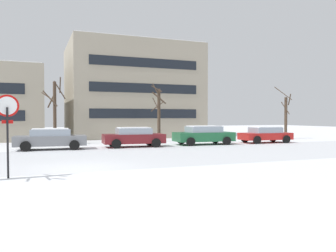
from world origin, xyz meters
TOP-DOWN VIEW (x-y plane):
  - ground_plane at (0.00, 0.00)m, footprint 120.00×120.00m
  - road_surface at (0.00, 3.72)m, footprint 80.00×9.44m
  - stop_sign at (-2.63, -1.40)m, footprint 0.76×0.20m
  - parked_car_gray at (-0.83, 9.13)m, footprint 4.53×2.13m
  - parked_car_maroon at (4.74, 9.07)m, footprint 4.36×2.13m
  - parked_car_green at (10.31, 9.13)m, footprint 4.61×2.29m
  - parked_car_red at (15.89, 8.92)m, footprint 4.31×2.16m
  - tree_far_left at (20.78, 12.23)m, footprint 1.70×1.49m
  - tree_far_mid at (-0.35, 13.44)m, footprint 1.79×1.52m
  - tree_far_right at (8.22, 13.51)m, footprint 1.47×1.50m
  - building_far_right at (8.22, 22.69)m, footprint 13.50×10.89m

SIDE VIEW (x-z plane):
  - ground_plane at x=0.00m, z-range 0.00..0.00m
  - road_surface at x=0.00m, z-range 0.00..0.00m
  - parked_car_red at x=15.89m, z-range 0.02..1.36m
  - parked_car_gray at x=-0.83m, z-range 0.03..1.41m
  - parked_car_maroon at x=4.74m, z-range 0.02..1.42m
  - parked_car_green at x=10.31m, z-range 0.02..1.48m
  - stop_sign at x=-2.63m, z-range 0.58..3.47m
  - tree_far_left at x=20.78m, z-range -0.34..4.69m
  - tree_far_right at x=8.22m, z-range -0.01..5.00m
  - tree_far_mid at x=-0.35m, z-range 0.06..5.25m
  - building_far_right at x=8.22m, z-range 0.00..9.91m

